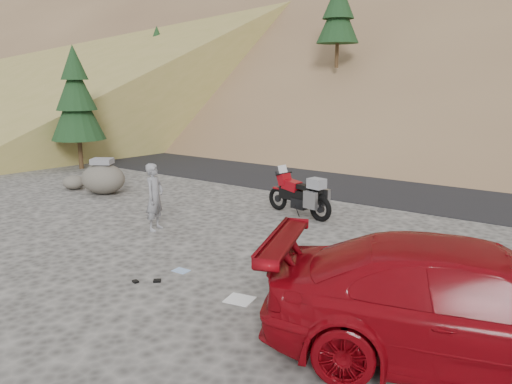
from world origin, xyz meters
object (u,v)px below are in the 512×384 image
motorcycle (302,196)px  boulder (103,178)px  red_car (471,364)px  man (156,230)px

motorcycle → boulder: bearing=-157.1°
motorcycle → red_car: (5.53, -5.06, -0.58)m
red_car → boulder: size_ratio=3.03×
motorcycle → red_car: 7.52m
motorcycle → boulder: 6.84m
motorcycle → man: 4.01m
motorcycle → red_car: size_ratio=0.40×
red_car → boulder: (-12.24, 3.73, 0.51)m
man → motorcycle: bearing=-52.6°
man → boulder: bearing=50.7°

